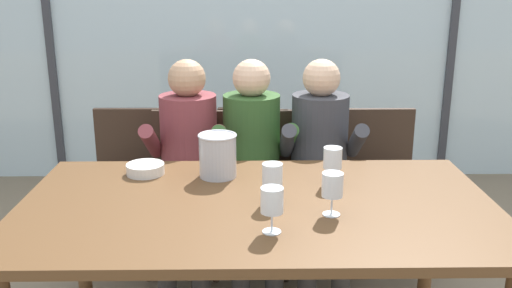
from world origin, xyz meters
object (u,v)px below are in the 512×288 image
chair_near_window_right (381,173)px  wine_glass_by_left_taster (332,187)px  person_charcoal_jacket (321,153)px  chair_right_of_center (309,175)px  dining_table (257,218)px  wine_glass_near_bucket (333,160)px  chair_center (251,173)px  chair_near_curtain (129,173)px  chair_left_of_center (187,176)px  person_maroon_top (188,154)px  tasting_bowl (145,169)px  person_olive_shirt (253,153)px  ice_bucket_primary (218,155)px  wine_glass_by_right_taster (272,202)px  wine_glass_center_pour (272,177)px

chair_near_window_right → wine_glass_by_left_taster: bearing=-113.1°
person_charcoal_jacket → chair_right_of_center: bearing=110.5°
chair_right_of_center → wine_glass_by_left_taster: bearing=-99.2°
dining_table → wine_glass_near_bucket: size_ratio=11.40×
chair_center → chair_right_of_center: size_ratio=1.00×
wine_glass_near_bucket → chair_center: bearing=115.1°
chair_near_curtain → chair_left_of_center: 0.36m
dining_table → person_maroon_top: person_maroon_top is taller
tasting_bowl → person_olive_shirt: bearing=42.1°
wine_glass_by_left_taster → ice_bucket_primary: bearing=135.8°
wine_glass_by_right_taster → chair_near_window_right: bearing=60.8°
ice_bucket_primary → wine_glass_near_bucket: ice_bucket_primary is taller
dining_table → ice_bucket_primary: 0.41m
chair_near_window_right → person_maroon_top: (-1.12, -0.14, 0.17)m
chair_right_of_center → wine_glass_by_right_taster: bearing=-110.0°
chair_center → person_charcoal_jacket: person_charcoal_jacket is taller
person_olive_shirt → wine_glass_by_left_taster: person_olive_shirt is taller
chair_left_of_center → wine_glass_near_bucket: bearing=-42.5°
dining_table → wine_glass_near_bucket: 0.44m
chair_near_window_right → tasting_bowl: (-1.27, -0.61, 0.24)m
chair_center → person_charcoal_jacket: bearing=-13.7°
chair_left_of_center → chair_near_window_right: 1.15m
wine_glass_by_right_taster → chair_right_of_center: bearing=77.5°
person_maroon_top → wine_glass_by_right_taster: bearing=-67.8°
chair_left_of_center → wine_glass_near_bucket: (0.74, -0.73, 0.34)m
chair_left_of_center → chair_center: size_ratio=1.00×
person_charcoal_jacket → ice_bucket_primary: bearing=-136.9°
chair_near_curtain → chair_near_window_right: size_ratio=1.00×
person_olive_shirt → chair_near_curtain: bearing=162.9°
dining_table → wine_glass_center_pour: wine_glass_center_pour is taller
chair_right_of_center → person_charcoal_jacket: bearing=-77.6°
wine_glass_by_right_taster → dining_table: bearing=99.6°
chair_center → wine_glass_center_pour: bearing=-77.6°
wine_glass_by_left_taster → chair_right_of_center: bearing=88.2°
chair_left_of_center → tasting_bowl: bearing=-100.1°
dining_table → wine_glass_center_pour: 0.20m
chair_near_window_right → wine_glass_near_bucket: bearing=-118.7°
person_maroon_top → tasting_bowl: 0.49m
wine_glass_center_pour → wine_glass_by_left_taster: bearing=-27.0°
dining_table → wine_glass_center_pour: size_ratio=11.40×
wine_glass_near_bucket → wine_glass_center_pour: size_ratio=1.00×
chair_right_of_center → wine_glass_near_bucket: bearing=-96.2°
chair_near_curtain → chair_right_of_center: size_ratio=1.00×
chair_right_of_center → wine_glass_by_left_taster: wine_glass_by_left_taster is taller
chair_near_curtain → wine_glass_center_pour: size_ratio=5.13×
wine_glass_center_pour → tasting_bowl: bearing=147.3°
chair_right_of_center → person_olive_shirt: person_olive_shirt is taller
chair_near_curtain → chair_right_of_center: bearing=-1.6°
chair_left_of_center → tasting_bowl: 0.64m
chair_left_of_center → chair_near_curtain: bearing=173.1°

